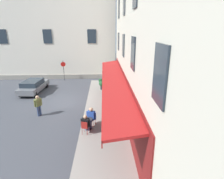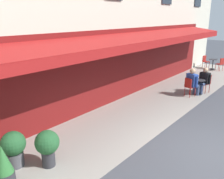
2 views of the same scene
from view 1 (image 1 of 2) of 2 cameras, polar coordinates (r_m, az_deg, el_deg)
The scene contains 18 objects.
ground_plane at distance 17.35m, azimuth -13.93°, elevation -3.58°, with size 70.00×70.00×0.00m, color #42444C.
sidewalk_cafe_terrace at distance 14.05m, azimuth -2.53°, elevation -8.47°, with size 20.50×3.20×0.01m, color gray.
cafe_building_facade at distance 13.27m, azimuth 26.46°, elevation 21.55°, with size 20.00×10.70×15.00m.
corner_building_facade at distance 29.59m, azimuth -17.34°, elevation 20.02°, with size 10.12×17.00×15.00m.
back_alley_steps at distance 23.22m, azimuth 0.26°, elevation 3.29°, with size 2.40×1.75×0.60m.
cafe_table_mid_terrace at distance 12.28m, azimuth -7.51°, elevation -10.32°, with size 0.60×0.60×0.75m.
cafe_chair_red_by_window at distance 11.74m, azimuth -8.58°, elevation -11.52°, with size 0.49×0.49×0.91m.
cafe_chair_red_corner_right at distance 12.75m, azimuth -6.28°, elevation -8.82°, with size 0.52×0.52×0.91m.
seated_patron_in_blue at distance 12.50m, azimuth -6.73°, elevation -8.54°, with size 0.67×0.67×1.36m.
seated_companion_in_black at distance 11.84m, azimuth -8.24°, elevation -10.42°, with size 0.60×0.63×1.29m.
walking_pedestrian_in_olive at distance 14.85m, azimuth -22.35°, elevation -4.29°, with size 0.58×0.50×1.67m.
no_parking_sign at distance 23.88m, azimuth -15.15°, elevation 6.91°, with size 0.12×0.58×2.60m.
potted_plant_under_sign at distance 19.93m, azimuth -3.28°, elevation 1.71°, with size 0.62×0.62×0.99m.
potted_plant_entrance_left at distance 21.77m, azimuth -3.70°, elevation 2.64°, with size 0.46×0.46×0.72m.
potted_plant_by_steps at distance 22.54m, azimuth -2.07°, elevation 3.35°, with size 0.34×0.34×0.92m.
potted_plant_mid_terrace at distance 20.99m, azimuth -2.77°, elevation 2.29°, with size 0.45×0.45×1.00m.
potted_plant_entrance_right at distance 20.47m, azimuth -1.38°, elevation 2.01°, with size 0.63×0.63×0.95m.
parked_car_grey at distance 20.71m, azimuth -23.61°, elevation 1.11°, with size 4.41×2.07×1.33m.
Camera 1 is at (-15.75, -3.41, 6.42)m, focal length 28.85 mm.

